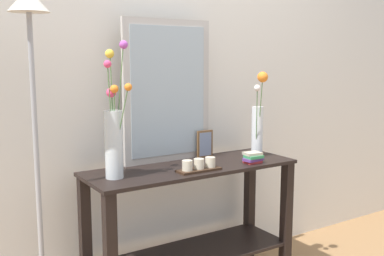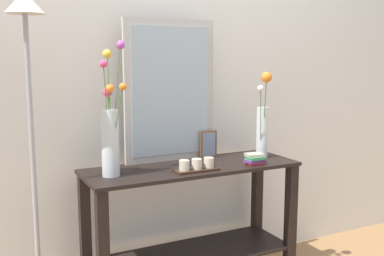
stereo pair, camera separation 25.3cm
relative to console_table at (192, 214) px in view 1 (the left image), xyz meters
name	(u,v)px [view 1 (the left image)]	position (x,y,z in m)	size (l,w,h in m)	color
wall_back	(162,60)	(0.00, 0.33, 0.88)	(6.40, 0.08, 2.70)	silver
console_table	(192,214)	(0.00, 0.00, 0.00)	(1.22, 0.42, 0.76)	black
mirror_leaning	(168,91)	(-0.05, 0.18, 0.70)	(0.56, 0.03, 0.82)	#B7B2AD
tall_vase_left	(114,134)	(-0.47, -0.01, 0.51)	(0.14, 0.17, 0.69)	silver
vase_right	(258,123)	(0.47, -0.01, 0.50)	(0.13, 0.15, 0.52)	silver
candle_tray	(199,166)	(-0.03, -0.12, 0.31)	(0.24, 0.09, 0.07)	#382316
picture_frame_small	(205,144)	(0.19, 0.14, 0.37)	(0.11, 0.01, 0.17)	brown
book_stack	(253,158)	(0.33, -0.13, 0.32)	(0.12, 0.09, 0.06)	#C63338
floor_lamp	(34,112)	(-0.85, -0.01, 0.65)	(0.24, 0.24, 1.66)	#9E9EA3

